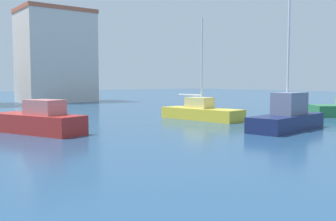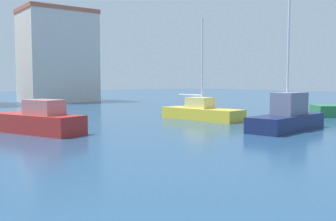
% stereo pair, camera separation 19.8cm
% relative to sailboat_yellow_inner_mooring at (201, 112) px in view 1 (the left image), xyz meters
% --- Properties ---
extents(water, '(160.00, 160.00, 0.00)m').
position_rel_sailboat_yellow_inner_mooring_xyz_m(water, '(-5.04, 4.58, -0.54)').
color(water, navy).
rests_on(water, ground).
extents(sailboat_yellow_inner_mooring, '(2.64, 6.22, 6.89)m').
position_rel_sailboat_yellow_inner_mooring_xyz_m(sailboat_yellow_inner_mooring, '(0.00, 0.00, 0.00)').
color(sailboat_yellow_inner_mooring, gold).
rests_on(sailboat_yellow_inner_mooring, water).
extents(motorboat_red_behind_lamppost, '(3.62, 5.69, 1.71)m').
position_rel_sailboat_yellow_inner_mooring_xyz_m(motorboat_red_behind_lamppost, '(-11.31, -0.13, 0.08)').
color(motorboat_red_behind_lamppost, '#B22823').
rests_on(motorboat_red_behind_lamppost, water).
extents(sailboat_navy_far_left, '(5.91, 2.76, 7.64)m').
position_rel_sailboat_yellow_inner_mooring_xyz_m(sailboat_navy_far_left, '(-0.12, -7.06, 0.17)').
color(sailboat_navy_far_left, '#19234C').
rests_on(sailboat_navy_far_left, water).
extents(waterfront_apartments, '(8.82, 6.86, 11.69)m').
position_rel_sailboat_yellow_inner_mooring_xyz_m(waterfront_apartments, '(0.85, 28.53, 5.32)').
color(waterfront_apartments, beige).
rests_on(waterfront_apartments, ground).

